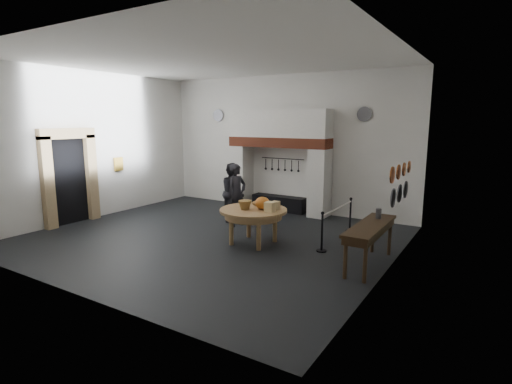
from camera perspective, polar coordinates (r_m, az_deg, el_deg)
The scene contains 39 objects.
floor at distance 10.58m, azimuth -6.40°, elevation -6.46°, with size 9.00×8.00×0.02m, color black.
ceiling at distance 10.24m, azimuth -6.93°, elevation 18.42°, with size 9.00×8.00×0.02m, color silver.
wall_back at distance 13.52m, azimuth 3.98°, elevation 6.92°, with size 9.00×0.02×4.50m, color silver.
wall_front at distance 7.47m, azimuth -26.07°, elevation 3.20°, with size 9.00×0.02×4.50m, color silver.
wall_left at distance 13.43m, azimuth -21.99°, elevation 6.18°, with size 0.02×8.00×4.50m, color silver.
wall_right at distance 8.18m, azimuth 18.98°, elevation 4.21°, with size 0.02×8.00×4.50m, color silver.
chimney_pier_left at distance 14.09m, azimuth -2.06°, elevation 2.27°, with size 0.55×0.70×2.15m, color silver.
chimney_pier_right at distance 12.71m, azimuth 9.07°, elevation 1.27°, with size 0.55×0.70×2.15m, color silver.
hearth_brick_band at distance 13.21m, azimuth 3.27°, elevation 7.11°, with size 3.50×0.72×0.32m, color #9E442B.
chimney_hood at distance 13.19m, azimuth 3.30°, elevation 9.75°, with size 3.50×0.70×0.90m, color silver.
iron_range at distance 13.54m, azimuth 3.33°, elevation -1.61°, with size 1.90×0.45×0.50m, color black.
utensil_rail at distance 13.49m, azimuth 3.80°, elevation 4.78°, with size 0.02×0.02×1.60m, color black.
door_recess at distance 12.94m, azimuth -25.17°, elevation 1.36°, with size 0.04×1.10×2.50m, color black.
door_jamb_near at distance 12.49m, azimuth -27.63°, elevation 1.11°, with size 0.22×0.30×2.60m, color tan.
door_jamb_far at distance 13.24m, azimuth -22.45°, elevation 1.96°, with size 0.22×0.30×2.60m, color tan.
door_lintel at distance 12.74m, azimuth -25.43°, elevation 7.56°, with size 0.22×1.70×0.30m, color tan.
wall_plaque at distance 13.93m, azimuth -19.05°, elevation 3.79°, with size 0.05×0.34×0.44m, color gold.
work_table at distance 9.82m, azimuth -0.38°, elevation -2.64°, with size 1.66×1.66×0.07m, color #A98B50.
pumpkin at distance 9.76m, azimuth 0.93°, elevation -1.58°, with size 0.36×0.36×0.31m, color orange.
cheese_block_big at distance 9.50m, azimuth 2.02°, elevation -2.14°, with size 0.22×0.22×0.24m, color #E4C888.
cheese_block_small at distance 9.76m, azimuth 2.79°, elevation -1.92°, with size 0.18×0.18×0.20m, color tan.
wicker_basket at distance 9.75m, azimuth -1.60°, elevation -1.87°, with size 0.32×0.32×0.22m, color olive.
bread_loaf at distance 10.14m, azimuth 0.19°, elevation -1.65°, with size 0.31×0.18×0.13m, color olive.
visitor_near at distance 11.51m, azimuth -2.78°, elevation -0.42°, with size 0.66×0.43×1.81m, color black.
visitor_far at distance 12.06m, azimuth -3.27°, elevation -0.01°, with size 0.86×0.67×1.77m, color black.
side_table at distance 8.63m, azimuth 16.03°, elevation -4.66°, with size 0.55×2.20×0.06m, color #362813.
pewter_jug at distance 9.16m, azimuth 17.11°, elevation -2.96°, with size 0.12×0.12×0.22m, color #48474C.
copper_pan_a at distance 8.42m, azimuth 18.90°, elevation 2.31°, with size 0.34×0.34×0.03m, color #C6662D.
copper_pan_b at distance 8.95m, azimuth 19.70°, elevation 2.71°, with size 0.32×0.32×0.03m, color #C6662D.
copper_pan_c at distance 9.49m, azimuth 20.41°, elevation 3.06°, with size 0.30×0.30×0.03m, color #C6662D.
copper_pan_d at distance 10.02m, azimuth 21.05°, elevation 3.37°, with size 0.28×0.28×0.03m, color #C6662D.
pewter_plate_left at distance 8.69m, azimuth 19.01°, elevation -0.80°, with size 0.40×0.40×0.03m, color #4C4C51.
pewter_plate_mid at distance 9.27m, azimuth 19.85°, elevation -0.19°, with size 0.40×0.40×0.03m, color #4C4C51.
pewter_plate_right at distance 9.85m, azimuth 20.58°, elevation 0.35°, with size 0.40×0.40×0.03m, color #4C4C51.
pewter_plate_back_left at distance 14.92m, azimuth -5.42°, elevation 10.86°, with size 0.44×0.44×0.03m, color #4C4C51.
pewter_plate_back_right at distance 12.44m, azimuth 15.22°, elevation 10.68°, with size 0.44×0.44×0.03m, color #4C4C51.
barrier_post_near at distance 9.43m, azimuth 9.41°, elevation -5.77°, with size 0.05×0.05×0.90m, color black.
barrier_post_far at distance 11.25m, azimuth 13.32°, elevation -3.29°, with size 0.05×0.05×0.90m, color black.
barrier_rope at distance 10.24m, azimuth 11.62°, elevation -2.26°, with size 0.04×0.04×2.00m, color silver.
Camera 1 is at (6.30, -7.94, 3.03)m, focal length 28.00 mm.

